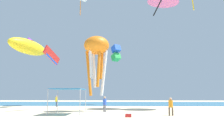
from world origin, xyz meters
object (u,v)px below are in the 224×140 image
person_leftmost (57,100)px  canopy_tent (68,90)px  person_central (105,103)px  cooler_box (128,115)px  kite_inflatable_yellow (29,47)px  kite_box_blue (116,53)px  kite_octopus_orange (97,48)px  kite_parafoil_red (52,56)px  person_near_tent (171,105)px

person_leftmost → canopy_tent: bearing=3.2°
person_central → cooler_box: person_central is taller
kite_inflatable_yellow → person_leftmost: bearing=153.5°
kite_box_blue → kite_octopus_orange: 18.03m
person_central → kite_octopus_orange: 7.02m
kite_parafoil_red → kite_octopus_orange: (6.22, -1.27, 0.67)m
person_near_tent → person_central: size_ratio=0.96×
person_central → kite_parafoil_red: size_ratio=0.51×
kite_inflatable_yellow → kite_box_blue: bearing=148.0°
canopy_tent → person_leftmost: canopy_tent is taller
kite_box_blue → kite_inflatable_yellow: 18.31m
person_near_tent → person_central: (-6.77, 4.14, 0.05)m
person_leftmost → person_central: size_ratio=1.03×
kite_octopus_orange → person_leftmost: bearing=77.3°
cooler_box → kite_parafoil_red: 14.49m
kite_box_blue → kite_octopus_orange: (-2.25, -17.62, -3.08)m
person_near_tent → kite_box_blue: kite_box_blue is taller
canopy_tent → kite_parafoil_red: (-3.74, 5.43, 4.75)m
kite_parafoil_red → kite_box_blue: 18.79m
kite_box_blue → person_leftmost: bearing=3.3°
person_leftmost → person_central: person_leftmost is taller
canopy_tent → kite_octopus_orange: size_ratio=0.43×
kite_octopus_orange → kite_box_blue: bearing=30.1°
person_leftmost → kite_parafoil_red: kite_parafoil_red is taller
person_near_tent → kite_box_blue: (-5.66, 22.75, 9.99)m
canopy_tent → kite_parafoil_red: size_ratio=0.92×
person_near_tent → kite_octopus_orange: kite_octopus_orange is taller
canopy_tent → person_near_tent: 10.54m
person_central → person_leftmost: bearing=5.0°
person_central → kite_inflatable_yellow: bearing=26.6°
cooler_box → kite_parafoil_red: bearing=141.7°
cooler_box → kite_inflatable_yellow: size_ratio=0.07×
canopy_tent → kite_octopus_orange: bearing=59.2°
person_central → kite_box_blue: 21.13m
person_near_tent → person_leftmost: (-15.79, 14.54, 0.08)m
person_near_tent → kite_inflatable_yellow: 23.74m
person_central → cooler_box: (2.55, -5.58, -0.90)m
cooler_box → kite_octopus_orange: size_ratio=0.07×
canopy_tent → cooler_box: canopy_tent is taller
kite_inflatable_yellow → person_central: bearing=79.2°
kite_parafoil_red → kite_octopus_orange: bearing=-89.2°
person_central → kite_octopus_orange: (-1.14, 0.99, 6.86)m
kite_octopus_orange → canopy_tent: bearing=-173.4°
person_leftmost → person_central: 13.77m
person_leftmost → cooler_box: 19.75m
person_central → kite_box_blue: bearing=-39.3°
person_near_tent → person_leftmost: bearing=-41.0°
canopy_tent → kite_inflatable_yellow: 15.02m
cooler_box → kite_inflatable_yellow: (-15.17, 12.15, 9.41)m
person_central → kite_parafoil_red: kite_parafoil_red is taller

